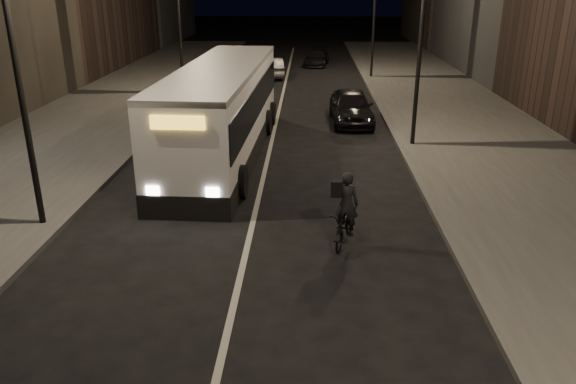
# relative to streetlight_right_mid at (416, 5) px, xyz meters

# --- Properties ---
(ground) EXTENTS (180.00, 180.00, 0.00)m
(ground) POSITION_rel_streetlight_right_mid_xyz_m (-5.33, -12.00, -5.36)
(ground) COLOR black
(ground) RESTS_ON ground
(sidewalk_right) EXTENTS (7.00, 70.00, 0.16)m
(sidewalk_right) POSITION_rel_streetlight_right_mid_xyz_m (3.17, 2.00, -5.28)
(sidewalk_right) COLOR #3D3D3B
(sidewalk_right) RESTS_ON ground
(sidewalk_left) EXTENTS (7.00, 70.00, 0.16)m
(sidewalk_left) POSITION_rel_streetlight_right_mid_xyz_m (-13.83, 2.00, -5.28)
(sidewalk_left) COLOR #3D3D3B
(sidewalk_left) RESTS_ON ground
(streetlight_right_mid) EXTENTS (1.20, 0.44, 8.12)m
(streetlight_right_mid) POSITION_rel_streetlight_right_mid_xyz_m (0.00, 0.00, 0.00)
(streetlight_right_mid) COLOR black
(streetlight_right_mid) RESTS_ON sidewalk_right
(streetlight_left_near) EXTENTS (1.20, 0.44, 8.12)m
(streetlight_left_near) POSITION_rel_streetlight_right_mid_xyz_m (-10.66, -8.00, 0.00)
(streetlight_left_near) COLOR black
(streetlight_left_near) RESTS_ON sidewalk_left
(city_bus) EXTENTS (3.27, 12.48, 3.34)m
(city_bus) POSITION_rel_streetlight_right_mid_xyz_m (-7.01, -1.25, -3.55)
(city_bus) COLOR white
(city_bus) RESTS_ON ground
(cyclist_on_bicycle) EXTENTS (1.03, 1.81, 1.97)m
(cyclist_on_bicycle) POSITION_rel_streetlight_right_mid_xyz_m (-2.89, -8.70, -4.70)
(cyclist_on_bicycle) COLOR black
(cyclist_on_bicycle) RESTS_ON ground
(car_near) EXTENTS (2.00, 4.54, 1.52)m
(car_near) POSITION_rel_streetlight_right_mid_xyz_m (-1.89, 3.90, -4.60)
(car_near) COLOR black
(car_near) RESTS_ON ground
(car_mid) EXTENTS (1.88, 4.05, 1.28)m
(car_mid) POSITION_rel_streetlight_right_mid_xyz_m (-6.32, 16.34, -4.72)
(car_mid) COLOR #3E3D40
(car_mid) RESTS_ON ground
(car_far) EXTENTS (2.14, 4.18, 1.16)m
(car_far) POSITION_rel_streetlight_right_mid_xyz_m (-3.27, 21.76, -4.78)
(car_far) COLOR black
(car_far) RESTS_ON ground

